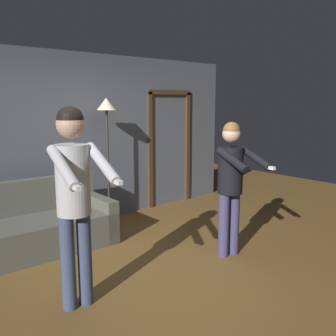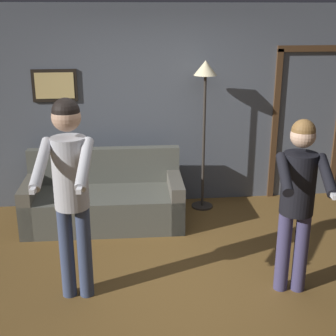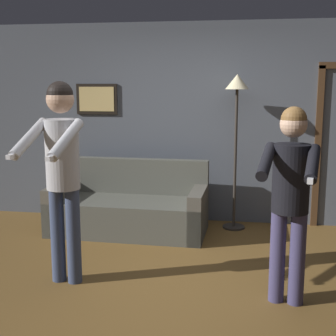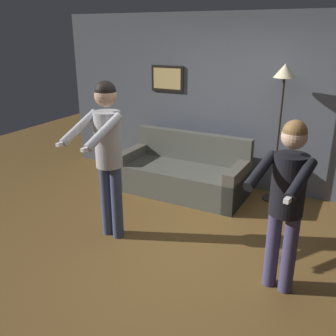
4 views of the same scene
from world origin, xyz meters
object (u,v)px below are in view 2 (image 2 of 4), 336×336
Objects in this scene: torchiere_lamp at (205,91)px; person_standing_right at (298,193)px; couch at (104,201)px; person_standing_left at (70,181)px.

person_standing_right is at bearing -77.04° from torchiere_lamp.
couch is 2.54m from person_standing_right.
person_standing_left is (-1.51, -1.92, -0.42)m from torchiere_lamp.
torchiere_lamp is at bearing 51.80° from person_standing_left.
couch is 1.81m from person_standing_left.
person_standing_left is at bearing -128.20° from torchiere_lamp.
couch is 1.04× the size of person_standing_left.
person_standing_left reaches higher than person_standing_right.
couch is 1.84m from torchiere_lamp.
person_standing_left reaches higher than couch.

